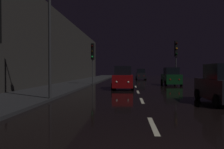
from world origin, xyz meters
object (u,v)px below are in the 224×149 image
at_px(traffic_light_far_left, 93,55).
at_px(car_parked_right_near, 223,85).
at_px(car_approaching_headlights, 123,78).
at_px(car_distant_taillights, 141,75).
at_px(streetlamp_overhead, 57,2).
at_px(traffic_light_far_right, 176,53).
at_px(car_parked_right_far, 171,77).

xyz_separation_m(traffic_light_far_left, car_parked_right_near, (9.15, -13.38, -2.62)).
height_order(traffic_light_far_left, car_approaching_headlights, traffic_light_far_left).
height_order(traffic_light_far_left, car_distant_taillights, traffic_light_far_left).
bearing_deg(streetlamp_overhead, car_distant_taillights, 77.71).
bearing_deg(traffic_light_far_left, traffic_light_far_right, 109.64).
bearing_deg(car_parked_right_near, car_distant_taillights, 5.09).
relative_size(car_parked_right_far, car_distant_taillights, 1.02).
bearing_deg(car_approaching_headlights, car_distant_taillights, 172.28).
distance_m(traffic_light_far_right, car_distant_taillights, 15.09).
xyz_separation_m(car_approaching_headlights, car_parked_right_near, (5.44, -8.30, -0.03)).
bearing_deg(car_parked_right_far, traffic_light_far_left, 92.07).
bearing_deg(traffic_light_far_right, car_approaching_headlights, -51.58).
height_order(traffic_light_far_right, streetlamp_overhead, streetlamp_overhead).
relative_size(traffic_light_far_left, streetlamp_overhead, 0.57).
xyz_separation_m(traffic_light_far_left, traffic_light_far_right, (9.96, 1.44, 0.32)).
bearing_deg(car_approaching_headlights, traffic_light_far_left, -143.79).
bearing_deg(car_distant_taillights, traffic_light_far_right, -166.69).
bearing_deg(car_parked_right_near, car_approaching_headlights, 33.23).
relative_size(traffic_light_far_left, car_approaching_headlights, 1.16).
xyz_separation_m(traffic_light_far_right, car_distant_taillights, (-3.41, 14.40, -2.95)).
xyz_separation_m(car_approaching_headlights, car_distant_taillights, (2.84, 20.91, -0.04)).
height_order(car_approaching_headlights, car_parked_right_near, car_approaching_headlights).
relative_size(streetlamp_overhead, car_parked_right_far, 2.09).
height_order(car_approaching_headlights, car_distant_taillights, car_approaching_headlights).
distance_m(traffic_light_far_right, car_parked_right_near, 15.13).
bearing_deg(car_parked_right_far, car_parked_right_near, 180.00).
bearing_deg(car_parked_right_near, traffic_light_far_right, -3.10).
relative_size(traffic_light_far_left, car_parked_right_far, 1.20).
bearing_deg(traffic_light_far_left, car_distant_taillights, 168.94).
bearing_deg(car_parked_right_near, traffic_light_far_left, 34.38).
xyz_separation_m(car_parked_right_near, car_parked_right_far, (0.00, 13.71, -0.00)).
xyz_separation_m(traffic_light_far_left, streetlamp_overhead, (0.21, -13.24, 1.97)).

